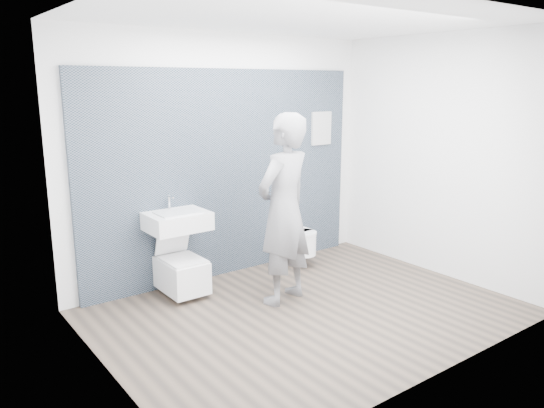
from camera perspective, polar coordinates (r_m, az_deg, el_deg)
ground at (r=5.43m, az=3.86°, el=-11.49°), size 4.00×4.00×0.00m
room_shell at (r=4.98m, az=4.16°, el=7.09°), size 4.00×4.00×4.00m
tile_wall at (r=6.53m, az=-4.59°, el=-7.21°), size 3.60×0.06×2.40m
washbasin at (r=5.70m, az=-10.15°, el=-1.77°), size 0.63×0.47×0.47m
toilet_square at (r=5.82m, az=-9.70°, el=-7.28°), size 0.40×0.58×0.77m
toilet_rounded at (r=6.66m, az=2.81°, el=-4.01°), size 0.32×0.55×0.30m
info_placard at (r=7.30m, az=5.06°, el=-5.04°), size 0.32×0.03×0.43m
visitor at (r=5.39m, az=1.28°, el=-0.62°), size 0.81×0.64×1.96m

